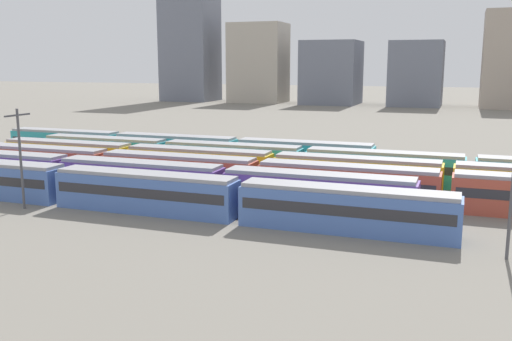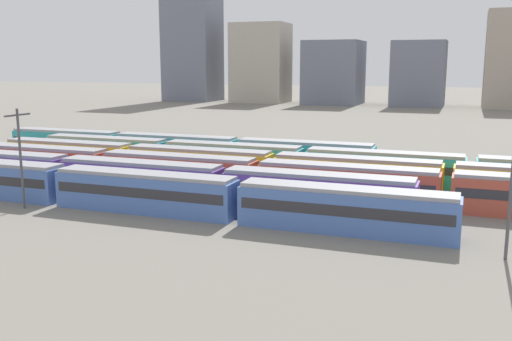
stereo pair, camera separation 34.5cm
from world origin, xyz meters
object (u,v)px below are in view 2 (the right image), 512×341
at_px(train_track_1, 140,179).
at_px(train_track_3, 448,180).
at_px(train_track_5, 176,148).
at_px(catenary_pole_2, 20,153).
at_px(train_track_4, 305,162).
at_px(train_track_0, 145,192).
at_px(catenary_pole_0, 511,188).
at_px(train_track_2, 446,190).

relative_size(train_track_1, train_track_3, 0.50).
height_order(train_track_3, train_track_5, same).
bearing_deg(catenary_pole_2, train_track_4, 48.17).
bearing_deg(train_track_5, train_track_0, -67.71).
bearing_deg(train_track_0, train_track_5, 112.29).
bearing_deg(catenary_pole_0, train_track_5, 145.33).
relative_size(train_track_5, catenary_pole_2, 5.84).
height_order(train_track_3, catenary_pole_0, catenary_pole_0).
bearing_deg(train_track_3, train_track_4, 162.72).
bearing_deg(train_track_0, train_track_2, 21.55).
relative_size(train_track_1, catenary_pole_2, 5.84).
xyz_separation_m(train_track_0, train_track_4, (9.63, 20.80, 0.00)).
bearing_deg(train_track_3, catenary_pole_2, -153.97).
xyz_separation_m(train_track_2, train_track_5, (-36.99, 15.60, -0.00)).
xyz_separation_m(train_track_0, catenary_pole_2, (-11.62, -2.94, 3.41)).
distance_m(train_track_3, train_track_4, 17.51).
height_order(train_track_5, catenary_pole_0, catenary_pole_0).
relative_size(train_track_0, catenary_pole_0, 6.04).
relative_size(train_track_3, train_track_4, 1.51).
bearing_deg(train_track_2, train_track_3, 89.87).
xyz_separation_m(train_track_2, train_track_4, (-16.70, 10.40, 0.00)).
height_order(train_track_0, train_track_4, same).
bearing_deg(train_track_1, train_track_2, 9.82).
bearing_deg(train_track_2, catenary_pole_0, -70.69).
bearing_deg(catenary_pole_0, train_track_0, 174.88).
bearing_deg(train_track_0, train_track_3, 30.63).
relative_size(train_track_1, train_track_4, 0.75).
height_order(train_track_2, catenary_pole_0, catenary_pole_0).
bearing_deg(train_track_5, catenary_pole_0, -34.67).
distance_m(catenary_pole_0, catenary_pole_2, 42.57).
relative_size(train_track_3, catenary_pole_0, 12.18).
distance_m(train_track_2, catenary_pole_0, 14.33).
height_order(train_track_2, train_track_3, same).
distance_m(train_track_0, train_track_4, 22.92).
relative_size(train_track_3, train_track_5, 2.02).
bearing_deg(train_track_2, train_track_5, 157.13).
xyz_separation_m(train_track_4, train_track_5, (-20.29, 5.20, -0.00)).
relative_size(train_track_0, train_track_3, 0.50).
height_order(train_track_0, catenary_pole_2, catenary_pole_2).
bearing_deg(train_track_1, catenary_pole_2, -134.25).
distance_m(train_track_0, train_track_5, 28.10).
relative_size(catenary_pole_0, catenary_pole_2, 0.97).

